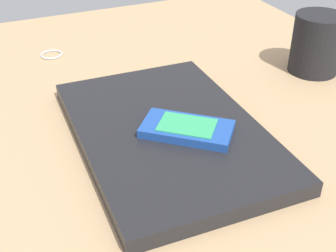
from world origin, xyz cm
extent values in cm
cube|color=tan|center=(0.00, 0.00, 1.50)|extent=(120.00, 80.00, 3.00)
cube|color=black|center=(6.83, 3.55, 4.00)|extent=(33.95, 23.03, 2.01)
cube|color=#1E479E|center=(4.43, 2.04, 5.56)|extent=(11.59, 12.22, 1.11)
cube|color=#33A566|center=(4.43, 2.04, 6.19)|extent=(7.89, 8.17, 0.14)
cylinder|color=black|center=(15.59, -26.53, 7.79)|extent=(7.98, 7.98, 9.58)
torus|color=silver|center=(39.31, 11.83, 3.18)|extent=(3.90, 3.90, 0.36)
camera|label=1|loc=(-38.00, 23.43, 36.53)|focal=49.04mm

